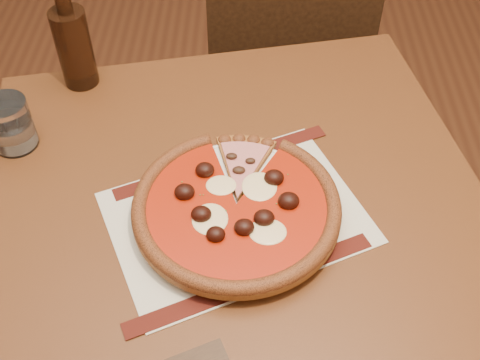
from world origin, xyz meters
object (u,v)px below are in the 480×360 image
table (240,239)px  pizza (236,205)px  chair_far (283,78)px  bottle (73,44)px  plate (237,213)px  water_glass (10,124)px

table → pizza: 0.14m
chair_far → bottle: 0.66m
chair_far → pizza: chair_far is taller
plate → water_glass: water_glass is taller
table → chair_far: bearing=81.2°
chair_far → plate: bearing=76.5°
plate → bottle: bottle is taller
table → chair_far: chair_far is taller
pizza → bottle: bearing=132.6°
table → bottle: (-0.31, 0.30, 0.19)m
plate → bottle: size_ratio=1.33×
table → plate: size_ratio=3.22×
pizza → water_glass: bearing=157.7°
water_glass → bottle: (0.08, 0.18, 0.04)m
plate → bottle: (-0.31, 0.34, 0.08)m
water_glass → bottle: bottle is taller
chair_far → bottle: bearing=36.4°
plate → chair_far: bearing=81.2°
plate → pizza: bearing=-92.4°
chair_far → pizza: bearing=76.5°
plate → table: bearing=82.4°
table → chair_far: 0.70m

